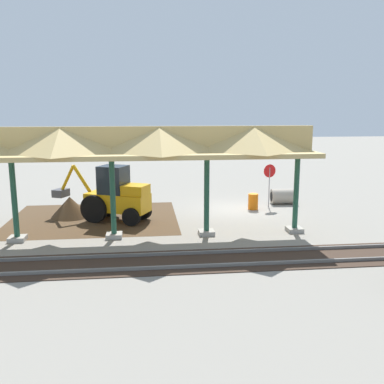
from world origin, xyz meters
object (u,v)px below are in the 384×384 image
Objects in this scene: stop_sign at (269,176)px; backhoe at (115,196)px; concrete_pipe at (284,196)px; traffic_barrel at (253,202)px.

backhoe reaches higher than stop_sign.
backhoe is 10.25m from concrete_pipe.
traffic_barrel is at bearing 28.56° from concrete_pipe.
stop_sign is at bearing -154.57° from traffic_barrel.
stop_sign reaches higher than concrete_pipe.
stop_sign is 0.48× the size of backhoe.
stop_sign is 1.90m from concrete_pipe.
concrete_pipe reaches higher than traffic_barrel.
concrete_pipe is at bearing -151.44° from traffic_barrel.
stop_sign is at bearing -166.34° from backhoe.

